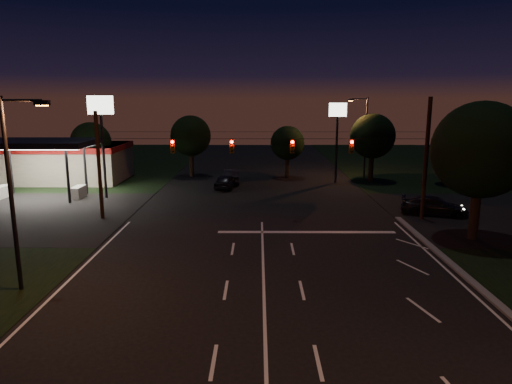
{
  "coord_description": "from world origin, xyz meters",
  "views": [
    {
      "loc": [
        -0.26,
        -18.16,
        8.9
      ],
      "look_at": [
        -0.41,
        10.4,
        3.0
      ],
      "focal_mm": 32.0,
      "sensor_mm": 36.0,
      "label": 1
    }
  ],
  "objects_px": {
    "tree_right_near": "(480,151)",
    "car_oncoming_a": "(226,182)",
    "utility_pole_right": "(421,219)",
    "car_cross": "(434,206)",
    "car_oncoming_b": "(231,176)"
  },
  "relations": [
    {
      "from": "car_oncoming_b",
      "to": "tree_right_near",
      "type": "bearing_deg",
      "value": 127.8
    },
    {
      "from": "car_oncoming_b",
      "to": "car_cross",
      "type": "height_order",
      "value": "car_oncoming_b"
    },
    {
      "from": "car_oncoming_a",
      "to": "tree_right_near",
      "type": "bearing_deg",
      "value": 145.32
    },
    {
      "from": "utility_pole_right",
      "to": "car_oncoming_a",
      "type": "distance_m",
      "value": 19.41
    },
    {
      "from": "car_cross",
      "to": "utility_pole_right",
      "type": "bearing_deg",
      "value": 147.62
    },
    {
      "from": "car_oncoming_a",
      "to": "car_oncoming_b",
      "type": "bearing_deg",
      "value": -88.22
    },
    {
      "from": "car_oncoming_a",
      "to": "car_oncoming_b",
      "type": "xyz_separation_m",
      "value": [
        0.39,
        2.99,
        0.03
      ]
    },
    {
      "from": "tree_right_near",
      "to": "car_oncoming_a",
      "type": "relative_size",
      "value": 2.09
    },
    {
      "from": "tree_right_near",
      "to": "car_cross",
      "type": "height_order",
      "value": "tree_right_near"
    },
    {
      "from": "tree_right_near",
      "to": "car_oncoming_a",
      "type": "height_order",
      "value": "tree_right_near"
    },
    {
      "from": "tree_right_near",
      "to": "car_oncoming_b",
      "type": "bearing_deg",
      "value": 130.62
    },
    {
      "from": "tree_right_near",
      "to": "car_oncoming_a",
      "type": "xyz_separation_m",
      "value": [
        -17.06,
        16.44,
        -4.96
      ]
    },
    {
      "from": "utility_pole_right",
      "to": "car_oncoming_a",
      "type": "height_order",
      "value": "utility_pole_right"
    },
    {
      "from": "car_oncoming_b",
      "to": "car_cross",
      "type": "distance_m",
      "value": 21.28
    },
    {
      "from": "utility_pole_right",
      "to": "tree_right_near",
      "type": "bearing_deg",
      "value": -72.47
    }
  ]
}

